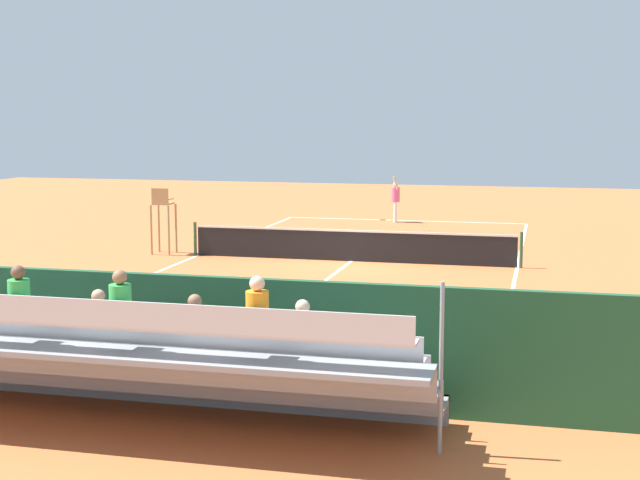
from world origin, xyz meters
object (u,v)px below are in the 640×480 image
(equipment_bag, at_px, (183,375))
(tennis_ball_near, at_px, (429,230))
(tennis_net, at_px, (351,245))
(tennis_racket, at_px, (388,220))
(umpire_chair, at_px, (163,213))
(tennis_player, at_px, (395,198))
(bleacher_stand, at_px, (135,359))
(courtside_bench, at_px, (301,359))

(equipment_bag, xyz_separation_m, tennis_ball_near, (-1.43, -21.34, -0.15))
(tennis_net, bearing_deg, tennis_racket, -86.35)
(umpire_chair, distance_m, tennis_player, 11.90)
(equipment_bag, xyz_separation_m, tennis_player, (0.27, -23.74, 0.84))
(tennis_net, relative_size, tennis_racket, 17.57)
(bleacher_stand, xyz_separation_m, tennis_ball_near, (-1.37, -23.32, -0.95))
(tennis_racket, height_order, tennis_ball_near, tennis_ball_near)
(umpire_chair, distance_m, equipment_bag, 14.79)
(equipment_bag, distance_m, tennis_player, 23.76)
(equipment_bag, height_order, tennis_racket, equipment_bag)
(courtside_bench, xyz_separation_m, tennis_player, (2.28, -23.61, 0.46))
(tennis_racket, relative_size, tennis_ball_near, 8.88)
(equipment_bag, height_order, tennis_player, tennis_player)
(bleacher_stand, distance_m, tennis_racket, 26.22)
(tennis_net, bearing_deg, courtside_bench, 98.40)
(tennis_net, xyz_separation_m, bleacher_stand, (-0.02, 15.38, 0.48))
(equipment_bag, distance_m, tennis_racket, 24.23)
(tennis_net, xyz_separation_m, umpire_chair, (6.20, -0.00, 0.81))
(tennis_racket, distance_m, tennis_ball_near, 3.55)
(tennis_net, bearing_deg, tennis_player, -88.23)
(bleacher_stand, height_order, tennis_player, bleacher_stand)
(umpire_chair, relative_size, tennis_player, 1.11)
(bleacher_stand, relative_size, tennis_ball_near, 137.27)
(tennis_racket, bearing_deg, tennis_player, 127.87)
(umpire_chair, relative_size, tennis_racket, 3.65)
(tennis_net, distance_m, courtside_bench, 13.42)
(courtside_bench, height_order, tennis_racket, courtside_bench)
(courtside_bench, bearing_deg, tennis_ball_near, -88.45)
(equipment_bag, relative_size, tennis_ball_near, 13.64)
(courtside_bench, bearing_deg, tennis_racket, -83.72)
(tennis_ball_near, bearing_deg, tennis_player, -54.61)
(bleacher_stand, distance_m, tennis_player, 25.72)
(bleacher_stand, distance_m, umpire_chair, 16.59)
(tennis_player, distance_m, tennis_racket, 1.17)
(bleacher_stand, bearing_deg, tennis_net, -89.94)
(umpire_chair, height_order, courtside_bench, umpire_chair)
(equipment_bag, relative_size, tennis_racket, 1.54)
(tennis_player, xyz_separation_m, tennis_ball_near, (-1.71, 2.40, -0.98))
(tennis_net, height_order, tennis_ball_near, tennis_net)
(tennis_net, bearing_deg, umpire_chair, -0.02)
(bleacher_stand, xyz_separation_m, umpire_chair, (6.22, -15.38, 0.33))
(tennis_net, height_order, courtside_bench, tennis_net)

